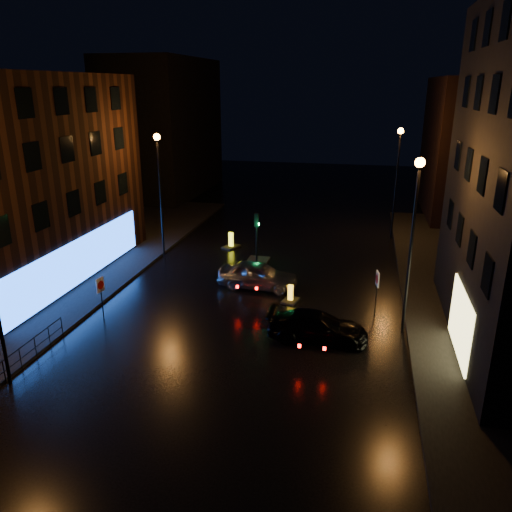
# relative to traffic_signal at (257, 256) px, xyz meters

# --- Properties ---
(ground) EXTENTS (120.00, 120.00, 0.00)m
(ground) POSITION_rel_traffic_signal_xyz_m (1.20, -14.00, -0.50)
(ground) COLOR black
(ground) RESTS_ON ground
(pavement_left) EXTENTS (12.00, 44.00, 0.15)m
(pavement_left) POSITION_rel_traffic_signal_xyz_m (-12.80, -6.00, -0.43)
(pavement_left) COLOR black
(pavement_left) RESTS_ON ground
(building_far_left) EXTENTS (8.00, 16.00, 14.00)m
(building_far_left) POSITION_rel_traffic_signal_xyz_m (-14.80, 21.00, 6.50)
(building_far_left) COLOR black
(building_far_left) RESTS_ON ground
(building_far_right) EXTENTS (8.00, 14.00, 12.00)m
(building_far_right) POSITION_rel_traffic_signal_xyz_m (16.20, 18.00, 5.50)
(building_far_right) COLOR black
(building_far_right) RESTS_ON ground
(street_lamp_lfar) EXTENTS (0.44, 0.44, 8.37)m
(street_lamp_lfar) POSITION_rel_traffic_signal_xyz_m (-6.60, -0.00, 5.06)
(street_lamp_lfar) COLOR black
(street_lamp_lfar) RESTS_ON ground
(street_lamp_rnear) EXTENTS (0.44, 0.44, 8.37)m
(street_lamp_rnear) POSITION_rel_traffic_signal_xyz_m (9.00, -8.00, 5.06)
(street_lamp_rnear) COLOR black
(street_lamp_rnear) RESTS_ON ground
(street_lamp_rfar) EXTENTS (0.44, 0.44, 8.37)m
(street_lamp_rfar) POSITION_rel_traffic_signal_xyz_m (9.00, 8.00, 5.06)
(street_lamp_rfar) COLOR black
(street_lamp_rfar) RESTS_ON ground
(traffic_signal) EXTENTS (1.40, 2.40, 3.45)m
(traffic_signal) POSITION_rel_traffic_signal_xyz_m (0.00, 0.00, 0.00)
(traffic_signal) COLOR black
(traffic_signal) RESTS_ON ground
(guard_railing) EXTENTS (0.05, 6.04, 1.00)m
(guard_railing) POSITION_rel_traffic_signal_xyz_m (-6.80, -15.00, 0.24)
(guard_railing) COLOR black
(guard_railing) RESTS_ON ground
(silver_hatchback) EXTENTS (4.74, 2.13, 1.58)m
(silver_hatchback) POSITION_rel_traffic_signal_xyz_m (0.98, -4.12, 0.29)
(silver_hatchback) COLOR #93969A
(silver_hatchback) RESTS_ON ground
(dark_sedan) EXTENTS (4.67, 1.92, 1.35)m
(dark_sedan) POSITION_rel_traffic_signal_xyz_m (5.05, -9.74, 0.17)
(dark_sedan) COLOR black
(dark_sedan) RESTS_ON ground
(bollard_near) EXTENTS (0.99, 1.25, 0.97)m
(bollard_near) POSITION_rel_traffic_signal_xyz_m (3.15, -5.66, -0.29)
(bollard_near) COLOR black
(bollard_near) RESTS_ON ground
(bollard_far) EXTENTS (1.32, 1.54, 1.14)m
(bollard_far) POSITION_rel_traffic_signal_xyz_m (-2.58, 2.96, -0.25)
(bollard_far) COLOR black
(bollard_far) RESTS_ON ground
(road_sign_left) EXTENTS (0.15, 0.54, 2.24)m
(road_sign_left) POSITION_rel_traffic_signal_xyz_m (-5.82, -9.89, 1.18)
(road_sign_left) COLOR black
(road_sign_left) RESTS_ON ground
(road_sign_right) EXTENTS (0.17, 0.58, 2.39)m
(road_sign_right) POSITION_rel_traffic_signal_xyz_m (7.70, -6.38, 1.29)
(road_sign_right) COLOR black
(road_sign_right) RESTS_ON ground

